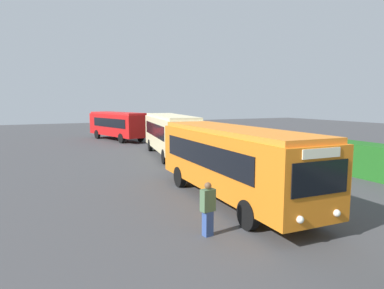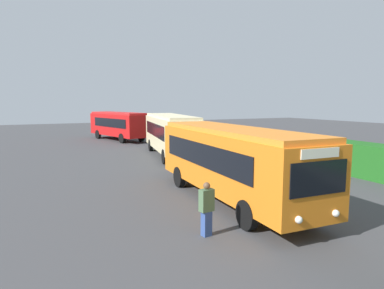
{
  "view_description": "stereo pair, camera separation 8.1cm",
  "coord_description": "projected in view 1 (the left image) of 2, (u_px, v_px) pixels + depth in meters",
  "views": [
    {
      "loc": [
        15.09,
        -8.43,
        4.16
      ],
      "look_at": [
        -2.55,
        0.21,
        1.66
      ],
      "focal_mm": 31.21,
      "sensor_mm": 36.0,
      "label": 1
    },
    {
      "loc": [
        15.13,
        -8.35,
        4.16
      ],
      "look_at": [
        -2.55,
        0.21,
        1.66
      ],
      "focal_mm": 31.21,
      "sensor_mm": 36.0,
      "label": 2
    }
  ],
  "objects": [
    {
      "name": "bus_cream",
      "position": [
        170.0,
        133.0,
        25.66
      ],
      "size": [
        10.45,
        4.12,
        3.18
      ],
      "rotation": [
        0.0,
        0.0,
        -0.18
      ],
      "color": "beige",
      "rests_on": "ground_plane"
    },
    {
      "name": "ground_plane",
      "position": [
        210.0,
        181.0,
        17.65
      ],
      "size": [
        109.13,
        109.13,
        0.0
      ],
      "primitive_type": "plane",
      "color": "#424244"
    },
    {
      "name": "person_center",
      "position": [
        208.0,
        208.0,
        10.36
      ],
      "size": [
        0.32,
        0.47,
        1.71
      ],
      "rotation": [
        0.0,
        0.0,
        3.28
      ],
      "color": "#334C8C",
      "rests_on": "ground_plane"
    },
    {
      "name": "hedge_row",
      "position": [
        327.0,
        153.0,
        21.25
      ],
      "size": [
        66.56,
        1.74,
        1.85
      ],
      "primitive_type": "cube",
      "color": "#1F611E",
      "rests_on": "ground_plane"
    },
    {
      "name": "bus_red",
      "position": [
        118.0,
        124.0,
        36.65
      ],
      "size": [
        9.38,
        4.67,
        3.05
      ],
      "rotation": [
        0.0,
        0.0,
        3.4
      ],
      "color": "red",
      "rests_on": "ground_plane"
    },
    {
      "name": "person_left",
      "position": [
        262.0,
        165.0,
        17.12
      ],
      "size": [
        0.4,
        0.49,
        1.8
      ],
      "rotation": [
        0.0,
        0.0,
        2.76
      ],
      "color": "black",
      "rests_on": "ground_plane"
    },
    {
      "name": "bus_orange",
      "position": [
        232.0,
        159.0,
        13.98
      ],
      "size": [
        10.06,
        2.94,
        3.12
      ],
      "rotation": [
        0.0,
        0.0,
        -0.04
      ],
      "color": "orange",
      "rests_on": "ground_plane"
    }
  ]
}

